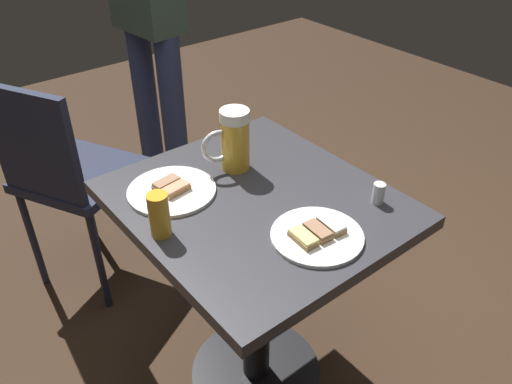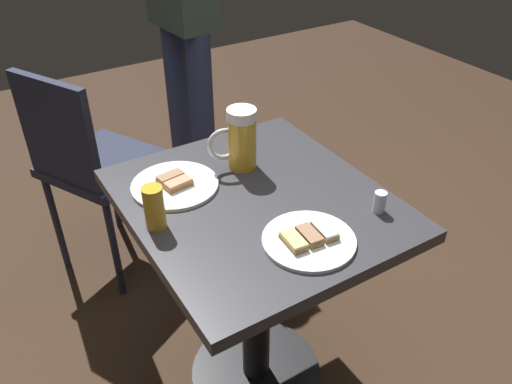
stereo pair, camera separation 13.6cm
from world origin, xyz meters
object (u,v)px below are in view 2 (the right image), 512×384
at_px(beer_mug, 240,139).
at_px(patron_standing, 182,11).
at_px(salt_shaker, 380,202).
at_px(plate_near, 309,239).
at_px(beer_glass_small, 154,208).
at_px(cafe_chair, 89,161).
at_px(plate_far, 175,184).

distance_m(beer_mug, patron_standing, 1.04).
bearing_deg(salt_shaker, plate_near, 91.31).
distance_m(plate_near, patron_standing, 1.42).
distance_m(beer_glass_small, cafe_chair, 0.81).
bearing_deg(beer_mug, beer_glass_small, 112.63).
distance_m(plate_far, salt_shaker, 0.55).
bearing_deg(plate_near, cafe_chair, 14.38).
height_order(salt_shaker, cafe_chair, cafe_chair).
relative_size(plate_near, salt_shaker, 3.88).
height_order(beer_glass_small, salt_shaker, beer_glass_small).
bearing_deg(plate_far, patron_standing, -26.79).
bearing_deg(beer_glass_small, plate_far, -39.02).
bearing_deg(patron_standing, plate_far, -32.42).
height_order(beer_glass_small, cafe_chair, cafe_chair).
bearing_deg(beer_glass_small, cafe_chair, -1.77).
xyz_separation_m(plate_near, salt_shaker, (0.01, -0.22, 0.02)).
relative_size(plate_far, beer_mug, 1.32).
xyz_separation_m(plate_far, beer_mug, (-0.01, -0.20, 0.08)).
xyz_separation_m(plate_far, beer_glass_small, (-0.14, 0.11, 0.05)).
height_order(plate_near, salt_shaker, salt_shaker).
bearing_deg(salt_shaker, beer_mug, 27.19).
bearing_deg(plate_far, cafe_chair, 7.93).
relative_size(plate_near, cafe_chair, 0.25).
distance_m(plate_near, plate_far, 0.42).
relative_size(plate_far, beer_glass_small, 2.08).
relative_size(cafe_chair, patron_standing, 0.57).
bearing_deg(beer_glass_small, patron_standing, -28.45).
relative_size(beer_mug, beer_glass_small, 1.59).
bearing_deg(cafe_chair, plate_far, -19.36).
bearing_deg(salt_shaker, beer_glass_small, 64.73).
relative_size(plate_far, salt_shaker, 4.14).
bearing_deg(beer_mug, plate_far, 88.50).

